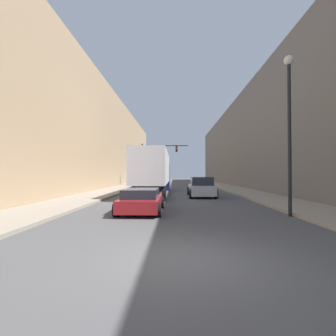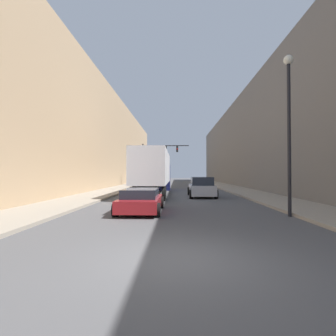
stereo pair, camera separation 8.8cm
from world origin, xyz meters
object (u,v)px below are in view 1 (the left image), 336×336
(semi_truck, at_px, (154,171))
(sedan_car, at_px, (141,201))
(street_lamp, at_px, (289,114))
(suv_car, at_px, (201,187))
(traffic_signal_gantry, at_px, (155,156))

(semi_truck, height_order, sedan_car, semi_truck)
(sedan_car, distance_m, street_lamp, 8.11)
(semi_truck, distance_m, suv_car, 5.15)
(sedan_car, height_order, traffic_signal_gantry, traffic_signal_gantry)
(suv_car, relative_size, traffic_signal_gantry, 0.65)
(suv_car, relative_size, street_lamp, 0.62)
(suv_car, bearing_deg, semi_truck, 146.36)
(semi_truck, height_order, suv_car, semi_truck)
(semi_truck, bearing_deg, street_lamp, -60.18)
(street_lamp, bearing_deg, traffic_signal_gantry, 106.97)
(traffic_signal_gantry, xyz_separation_m, street_lamp, (8.30, -27.20, 0.09))
(semi_truck, height_order, street_lamp, street_lamp)
(suv_car, xyz_separation_m, street_lamp, (3.05, -9.77, 3.90))
(traffic_signal_gantry, bearing_deg, street_lamp, -73.03)
(sedan_car, bearing_deg, traffic_signal_gantry, 93.03)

